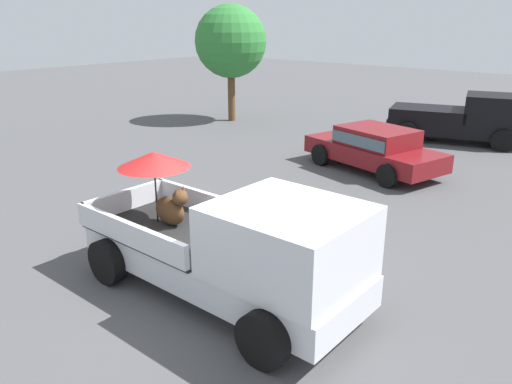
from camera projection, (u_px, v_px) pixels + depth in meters
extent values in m
plane|color=#4C4C4F|center=(220.00, 293.00, 8.54)|extent=(80.00, 80.00, 0.00)
cylinder|color=black|center=(341.00, 283.00, 8.06)|extent=(0.80, 0.29, 0.80)
cylinder|color=black|center=(264.00, 339.00, 6.64)|extent=(0.80, 0.29, 0.80)
cylinder|color=black|center=(191.00, 227.00, 10.18)|extent=(0.80, 0.29, 0.80)
cylinder|color=black|center=(108.00, 261.00, 8.76)|extent=(0.80, 0.29, 0.80)
cube|color=silver|center=(219.00, 262.00, 8.35)|extent=(5.01, 1.84, 0.50)
cube|color=silver|center=(288.00, 242.00, 7.25)|extent=(2.11, 1.88, 1.08)
cube|color=#4C606B|center=(350.00, 249.00, 6.57)|extent=(0.07, 1.72, 0.64)
cube|color=black|center=(172.00, 229.00, 8.96)|extent=(2.81, 1.86, 0.06)
cube|color=silver|center=(208.00, 203.00, 9.55)|extent=(2.80, 0.12, 0.40)
cube|color=silver|center=(128.00, 233.00, 8.22)|extent=(2.80, 0.12, 0.40)
cube|color=silver|center=(125.00, 200.00, 9.70)|extent=(0.11, 1.84, 0.40)
ellipsoid|color=#472D19|center=(170.00, 211.00, 9.01)|extent=(0.68, 0.33, 0.52)
sphere|color=#472D19|center=(180.00, 198.00, 8.72)|extent=(0.28, 0.28, 0.28)
cone|color=#472D19|center=(183.00, 189.00, 8.73)|extent=(0.09, 0.09, 0.12)
cone|color=#472D19|center=(176.00, 191.00, 8.62)|extent=(0.09, 0.09, 0.12)
cylinder|color=black|center=(156.00, 194.00, 9.04)|extent=(0.03, 0.03, 1.08)
cone|color=red|center=(154.00, 159.00, 8.83)|extent=(1.29, 1.29, 0.28)
cylinder|color=black|center=(501.00, 130.00, 19.04)|extent=(0.80, 0.47, 0.76)
cylinder|color=black|center=(502.00, 141.00, 17.40)|extent=(0.80, 0.47, 0.76)
cylinder|color=black|center=(414.00, 123.00, 20.25)|extent=(0.80, 0.47, 0.76)
cylinder|color=black|center=(407.00, 133.00, 18.60)|extent=(0.80, 0.47, 0.76)
cube|color=black|center=(455.00, 127.00, 18.77)|extent=(5.12, 3.12, 0.50)
cube|color=black|center=(494.00, 109.00, 18.07)|extent=(2.34, 2.27, 1.00)
cube|color=black|center=(429.00, 113.00, 19.00)|extent=(3.11, 2.51, 0.40)
cylinder|color=black|center=(321.00, 155.00, 15.81)|extent=(0.69, 0.38, 0.66)
cylinder|color=black|center=(360.00, 147.00, 16.77)|extent=(0.69, 0.38, 0.66)
cylinder|color=black|center=(388.00, 176.00, 13.72)|extent=(0.69, 0.38, 0.66)
cylinder|color=black|center=(428.00, 165.00, 14.68)|extent=(0.69, 0.38, 0.66)
cube|color=maroon|center=(373.00, 153.00, 15.17)|extent=(4.60, 2.77, 0.52)
cube|color=maroon|center=(377.00, 137.00, 14.93)|extent=(2.43, 2.07, 0.56)
cube|color=#4C606B|center=(377.00, 137.00, 14.93)|extent=(2.39, 2.13, 0.32)
cylinder|color=brown|center=(232.00, 94.00, 22.37)|extent=(0.32, 0.32, 2.35)
sphere|color=#2D7A33|center=(231.00, 41.00, 21.63)|extent=(3.09, 3.09, 3.09)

